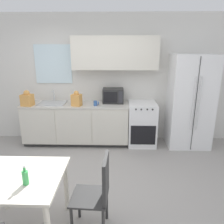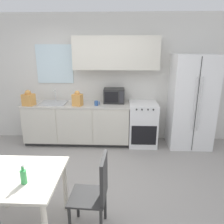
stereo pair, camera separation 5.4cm
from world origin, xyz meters
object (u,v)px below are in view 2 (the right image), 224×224
dining_table (18,184)px  drink_bottle (24,176)px  dining_chair_side (96,189)px  coffee_mug (97,103)px  oven_range (143,124)px  microwave (114,96)px  refrigerator (191,102)px

dining_table → drink_bottle: 0.27m
dining_chair_side → coffee_mug: bearing=9.1°
coffee_mug → dining_table: bearing=-104.7°
oven_range → microwave: (-0.61, 0.13, 0.58)m
microwave → coffee_mug: 0.44m
refrigerator → drink_bottle: (-2.39, -2.54, -0.14)m
refrigerator → coffee_mug: 1.93m
oven_range → dining_chair_side: bearing=-107.0°
microwave → dining_chair_side: bearing=-92.5°
microwave → dining_table: microwave is taller
oven_range → dining_table: (-1.57, -2.42, 0.16)m
refrigerator → dining_table: 3.51m
coffee_mug → drink_bottle: bearing=-100.8°
dining_table → dining_chair_side: (0.84, 0.05, -0.08)m
dining_table → drink_bottle: size_ratio=4.43×
oven_range → coffee_mug: coffee_mug is taller
oven_range → dining_table: bearing=-122.9°
microwave → dining_table: 2.76m
oven_range → refrigerator: (0.97, -0.02, 0.49)m
dining_chair_side → drink_bottle: (-0.70, -0.19, 0.27)m
dining_chair_side → drink_bottle: 0.77m
microwave → drink_bottle: (-0.81, -2.69, -0.23)m
refrigerator → dining_chair_side: 2.93m
refrigerator → dining_table: size_ratio=2.05×
microwave → drink_bottle: bearing=-106.8°
refrigerator → coffee_mug: (-1.93, -0.11, -0.02)m
oven_range → refrigerator: bearing=-0.9°
microwave → dining_chair_side: size_ratio=0.47×
coffee_mug → oven_range: bearing=7.3°
coffee_mug → drink_bottle: (-0.46, -2.44, -0.12)m
refrigerator → dining_table: refrigerator is taller
oven_range → refrigerator: size_ratio=0.48×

